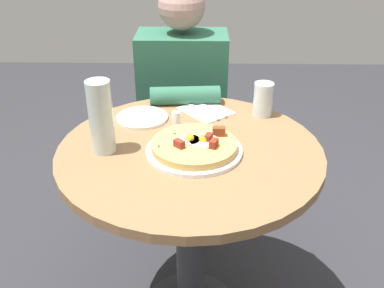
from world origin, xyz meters
name	(u,v)px	position (x,y,z in m)	size (l,w,h in m)	color
dining_table	(190,194)	(0.00, 0.00, 0.56)	(0.82, 0.82, 0.74)	olive
person_seated	(183,126)	(0.05, -0.61, 0.51)	(0.38, 0.46, 1.14)	#2D2D33
pizza_plate	(194,150)	(-0.01, 0.03, 0.75)	(0.29, 0.29, 0.01)	white
breakfast_pizza	(195,145)	(-0.02, 0.03, 0.77)	(0.26, 0.26, 0.05)	tan
bread_plate	(142,118)	(0.17, -0.20, 0.75)	(0.18, 0.18, 0.01)	silver
napkin	(206,111)	(-0.05, -0.27, 0.74)	(0.17, 0.14, 0.00)	white
fork	(202,111)	(-0.04, -0.26, 0.75)	(0.18, 0.01, 0.01)	silver
knife	(210,108)	(-0.07, -0.28, 0.75)	(0.18, 0.01, 0.01)	silver
water_glass	(263,99)	(-0.25, -0.24, 0.80)	(0.07, 0.07, 0.12)	silver
water_bottle	(101,117)	(0.26, 0.02, 0.85)	(0.07, 0.07, 0.22)	silver
salt_shaker	(176,119)	(0.05, -0.15, 0.77)	(0.03, 0.03, 0.05)	white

